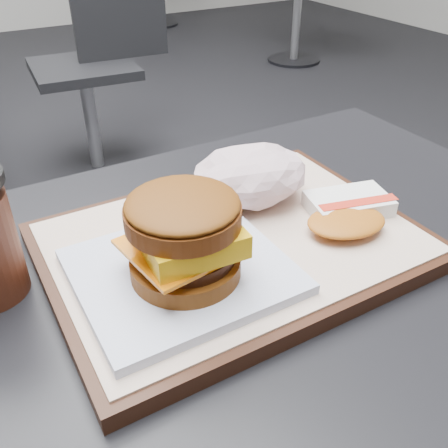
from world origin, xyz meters
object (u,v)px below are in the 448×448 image
(neighbor_chair, at_px, (97,54))
(breakfast_sandwich, at_px, (184,245))
(hash_brown, at_px, (347,211))
(serving_tray, at_px, (233,244))
(crumpled_wrapper, at_px, (251,175))
(customer_table, at_px, (255,389))

(neighbor_chair, bearing_deg, breakfast_sandwich, -104.45)
(breakfast_sandwich, xyz_separation_m, hash_brown, (0.20, 0.00, -0.03))
(serving_tray, xyz_separation_m, neighbor_chair, (0.40, 1.80, -0.27))
(breakfast_sandwich, height_order, hash_brown, breakfast_sandwich)
(serving_tray, height_order, hash_brown, hash_brown)
(hash_brown, xyz_separation_m, crumpled_wrapper, (-0.07, 0.09, 0.02))
(customer_table, xyz_separation_m, serving_tray, (-0.01, 0.04, 0.20))
(customer_table, relative_size, neighbor_chair, 0.91)
(crumpled_wrapper, relative_size, neighbor_chair, 0.15)
(crumpled_wrapper, bearing_deg, hash_brown, -54.22)
(breakfast_sandwich, xyz_separation_m, crumpled_wrapper, (0.13, 0.09, -0.01))
(breakfast_sandwich, bearing_deg, customer_table, -2.78)
(breakfast_sandwich, bearing_deg, crumpled_wrapper, 35.57)
(serving_tray, bearing_deg, crumpled_wrapper, 44.76)
(breakfast_sandwich, bearing_deg, hash_brown, 0.87)
(customer_table, xyz_separation_m, neighbor_chair, (0.39, 1.84, -0.07))
(customer_table, bearing_deg, crumpled_wrapper, 63.53)
(customer_table, distance_m, serving_tray, 0.20)
(breakfast_sandwich, distance_m, hash_brown, 0.20)
(breakfast_sandwich, relative_size, hash_brown, 1.48)
(customer_table, bearing_deg, neighbor_chair, 78.03)
(serving_tray, distance_m, hash_brown, 0.13)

